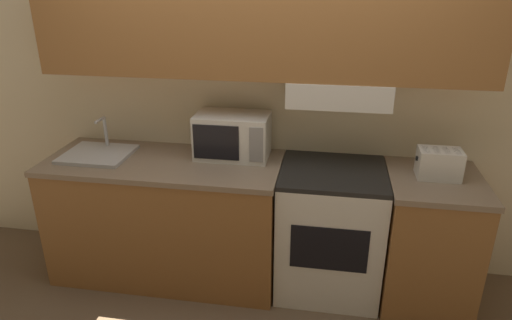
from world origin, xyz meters
The scene contains 8 objects.
ground_plane centered at (0.00, 0.00, 0.00)m, with size 16.00×16.00×0.00m, color brown.
wall_back centered at (0.01, -0.07, 1.51)m, with size 5.24×0.38×2.55m.
lower_counter_main centered at (-0.63, -0.33, 0.44)m, with size 1.60×0.68×0.88m.
lower_counter_right_stub centered at (1.14, -0.33, 0.44)m, with size 0.58×0.68×0.88m.
stove_range centered at (0.51, -0.31, 0.44)m, with size 0.68×0.63×0.88m.
microwave centered at (-0.18, -0.18, 1.03)m, with size 0.49×0.30×0.30m.
toaster centered at (1.14, -0.31, 0.97)m, with size 0.27×0.17×0.18m.
sink_basin centered at (-1.10, -0.33, 0.90)m, with size 0.44×0.39×0.24m.
Camera 1 is at (0.46, -3.03, 2.06)m, focal length 32.00 mm.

